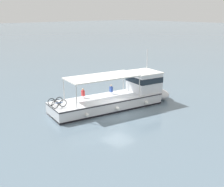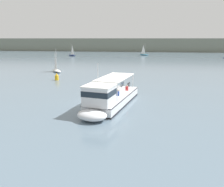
{
  "view_description": "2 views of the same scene",
  "coord_description": "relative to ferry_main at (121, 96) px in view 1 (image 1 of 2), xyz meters",
  "views": [
    {
      "loc": [
        -17.41,
        16.7,
        8.95
      ],
      "look_at": [
        1.81,
        -0.83,
        1.4
      ],
      "focal_mm": 45.76,
      "sensor_mm": 36.0,
      "label": 1
    },
    {
      "loc": [
        5.84,
        -26.38,
        7.6
      ],
      "look_at": [
        1.81,
        -0.83,
        1.4
      ],
      "focal_mm": 36.81,
      "sensor_mm": 36.0,
      "label": 2
    }
  ],
  "objects": [
    {
      "name": "ground_plane",
      "position": [
        -1.62,
        1.83,
        -1.01
      ],
      "size": [
        400.0,
        400.0,
        0.0
      ],
      "primitive_type": "plane",
      "color": "slate"
    },
    {
      "name": "ferry_main",
      "position": [
        0.0,
        0.0,
        0.0
      ],
      "size": [
        5.41,
        13.06,
        5.32
      ],
      "color": "silver",
      "rests_on": "ground"
    }
  ]
}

